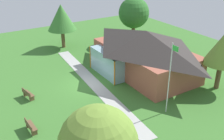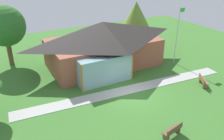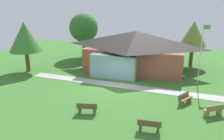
{
  "view_description": "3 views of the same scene",
  "coord_description": "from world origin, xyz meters",
  "px_view_note": "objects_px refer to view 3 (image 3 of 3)",
  "views": [
    {
      "loc": [
        20.46,
        -10.04,
        12.27
      ],
      "look_at": [
        0.22,
        2.66,
        1.07
      ],
      "focal_mm": 42.82,
      "sensor_mm": 36.0,
      "label": 1
    },
    {
      "loc": [
        -9.51,
        -13.89,
        10.12
      ],
      "look_at": [
        -0.71,
        2.32,
        1.36
      ],
      "focal_mm": 37.74,
      "sensor_mm": 36.0,
      "label": 2
    },
    {
      "loc": [
        5.49,
        -19.81,
        8.02
      ],
      "look_at": [
        -0.81,
        1.4,
        1.29
      ],
      "focal_mm": 37.46,
      "sensor_mm": 36.0,
      "label": 3
    }
  ],
  "objects_px": {
    "bench_front_center": "(87,108)",
    "tree_west_hedge": "(25,37)",
    "tree_behind_pavilion_left": "(84,28)",
    "bench_mid_right": "(185,99)",
    "tree_behind_pavilion_right": "(193,34)",
    "pavilion": "(135,50)",
    "flagpole": "(201,52)",
    "bench_lawn_far_right": "(214,110)",
    "bench_front_right": "(149,126)"
  },
  "relations": [
    {
      "from": "bench_mid_right",
      "to": "tree_west_hedge",
      "type": "relative_size",
      "value": 0.27
    },
    {
      "from": "tree_behind_pavilion_left",
      "to": "bench_lawn_far_right",
      "type": "bearing_deg",
      "value": -41.9
    },
    {
      "from": "tree_behind_pavilion_right",
      "to": "pavilion",
      "type": "bearing_deg",
      "value": -149.54
    },
    {
      "from": "pavilion",
      "to": "tree_behind_pavilion_right",
      "type": "relative_size",
      "value": 2.15
    },
    {
      "from": "flagpole",
      "to": "tree_west_hedge",
      "type": "relative_size",
      "value": 1.05
    },
    {
      "from": "flagpole",
      "to": "bench_front_right",
      "type": "distance_m",
      "value": 10.94
    },
    {
      "from": "bench_front_center",
      "to": "bench_lawn_far_right",
      "type": "bearing_deg",
      "value": 3.23
    },
    {
      "from": "tree_behind_pavilion_right",
      "to": "bench_front_center",
      "type": "bearing_deg",
      "value": -115.75
    },
    {
      "from": "bench_mid_right",
      "to": "bench_front_center",
      "type": "height_order",
      "value": "same"
    },
    {
      "from": "pavilion",
      "to": "bench_mid_right",
      "type": "distance_m",
      "value": 10.08
    },
    {
      "from": "bench_front_center",
      "to": "tree_behind_pavilion_right",
      "type": "relative_size",
      "value": 0.28
    },
    {
      "from": "tree_west_hedge",
      "to": "tree_behind_pavilion_left",
      "type": "relative_size",
      "value": 0.92
    },
    {
      "from": "bench_front_right",
      "to": "tree_west_hedge",
      "type": "distance_m",
      "value": 18.01
    },
    {
      "from": "bench_front_center",
      "to": "tree_west_hedge",
      "type": "distance_m",
      "value": 13.57
    },
    {
      "from": "tree_behind_pavilion_left",
      "to": "flagpole",
      "type": "bearing_deg",
      "value": -27.18
    },
    {
      "from": "pavilion",
      "to": "tree_behind_pavilion_left",
      "type": "distance_m",
      "value": 9.86
    },
    {
      "from": "pavilion",
      "to": "bench_lawn_far_right",
      "type": "xyz_separation_m",
      "value": [
        7.69,
        -9.59,
        -1.95
      ]
    },
    {
      "from": "bench_mid_right",
      "to": "tree_behind_pavilion_left",
      "type": "xyz_separation_m",
      "value": [
        -14.13,
        12.93,
        3.68
      ]
    },
    {
      "from": "tree_west_hedge",
      "to": "pavilion",
      "type": "bearing_deg",
      "value": 19.4
    },
    {
      "from": "flagpole",
      "to": "tree_behind_pavilion_left",
      "type": "distance_m",
      "value": 17.3
    },
    {
      "from": "bench_lawn_far_right",
      "to": "tree_behind_pavilion_right",
      "type": "height_order",
      "value": "tree_behind_pavilion_right"
    },
    {
      "from": "bench_front_center",
      "to": "tree_west_hedge",
      "type": "bearing_deg",
      "value": 132.32
    },
    {
      "from": "flagpole",
      "to": "tree_behind_pavilion_right",
      "type": "xyz_separation_m",
      "value": [
        -0.53,
        6.82,
        0.72
      ]
    },
    {
      "from": "bench_mid_right",
      "to": "bench_front_center",
      "type": "bearing_deg",
      "value": -29.36
    },
    {
      "from": "pavilion",
      "to": "flagpole",
      "type": "distance_m",
      "value": 7.65
    },
    {
      "from": "pavilion",
      "to": "bench_front_center",
      "type": "relative_size",
      "value": 7.61
    },
    {
      "from": "pavilion",
      "to": "bench_lawn_far_right",
      "type": "bearing_deg",
      "value": -51.29
    },
    {
      "from": "bench_lawn_far_right",
      "to": "tree_west_hedge",
      "type": "distance_m",
      "value": 20.42
    },
    {
      "from": "bench_lawn_far_right",
      "to": "bench_mid_right",
      "type": "height_order",
      "value": "same"
    },
    {
      "from": "pavilion",
      "to": "bench_lawn_far_right",
      "type": "height_order",
      "value": "pavilion"
    },
    {
      "from": "bench_front_right",
      "to": "bench_mid_right",
      "type": "height_order",
      "value": "same"
    },
    {
      "from": "pavilion",
      "to": "bench_front_right",
      "type": "xyz_separation_m",
      "value": [
        3.57,
        -13.04,
        -1.95
      ]
    },
    {
      "from": "tree_behind_pavilion_right",
      "to": "flagpole",
      "type": "bearing_deg",
      "value": -85.58
    },
    {
      "from": "flagpole",
      "to": "bench_lawn_far_right",
      "type": "relative_size",
      "value": 3.99
    },
    {
      "from": "flagpole",
      "to": "bench_front_center",
      "type": "height_order",
      "value": "flagpole"
    },
    {
      "from": "bench_lawn_far_right",
      "to": "tree_behind_pavilion_right",
      "type": "relative_size",
      "value": 0.27
    },
    {
      "from": "bench_front_right",
      "to": "bench_lawn_far_right",
      "type": "relative_size",
      "value": 1.03
    },
    {
      "from": "bench_front_center",
      "to": "tree_behind_pavilion_left",
      "type": "bearing_deg",
      "value": 102.3
    },
    {
      "from": "bench_front_right",
      "to": "tree_west_hedge",
      "type": "height_order",
      "value": "tree_west_hedge"
    },
    {
      "from": "pavilion",
      "to": "bench_front_center",
      "type": "height_order",
      "value": "pavilion"
    },
    {
      "from": "flagpole",
      "to": "tree_behind_pavilion_right",
      "type": "bearing_deg",
      "value": 94.42
    },
    {
      "from": "pavilion",
      "to": "tree_behind_pavilion_right",
      "type": "height_order",
      "value": "tree_behind_pavilion_right"
    },
    {
      "from": "bench_front_right",
      "to": "bench_front_center",
      "type": "relative_size",
      "value": 0.98
    },
    {
      "from": "bench_front_right",
      "to": "tree_behind_pavilion_right",
      "type": "height_order",
      "value": "tree_behind_pavilion_right"
    },
    {
      "from": "bench_lawn_far_right",
      "to": "bench_front_right",
      "type": "bearing_deg",
      "value": -175.05
    },
    {
      "from": "pavilion",
      "to": "flagpole",
      "type": "height_order",
      "value": "flagpole"
    },
    {
      "from": "bench_lawn_far_right",
      "to": "tree_behind_pavilion_right",
      "type": "xyz_separation_m",
      "value": [
        -1.26,
        13.38,
        3.57
      ]
    },
    {
      "from": "bench_front_right",
      "to": "bench_mid_right",
      "type": "bearing_deg",
      "value": 63.65
    },
    {
      "from": "flagpole",
      "to": "bench_lawn_far_right",
      "type": "distance_m",
      "value": 7.18
    },
    {
      "from": "bench_front_center",
      "to": "tree_behind_pavilion_left",
      "type": "distance_m",
      "value": 18.61
    }
  ]
}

